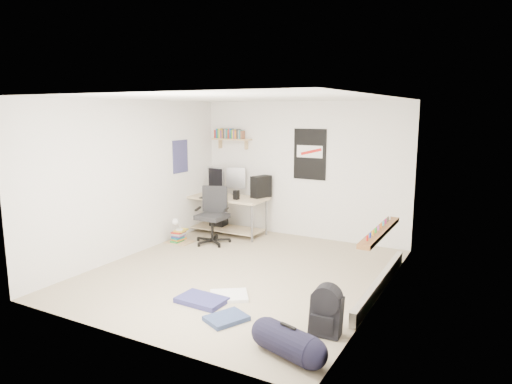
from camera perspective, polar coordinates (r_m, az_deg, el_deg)
The scene contains 26 objects.
floor at distance 6.78m, azimuth -1.92°, elevation -10.02°, with size 4.00×4.50×0.01m, color gray.
ceiling at distance 6.37m, azimuth -2.05°, elevation 11.70°, with size 4.00×4.50×0.01m, color white.
back_wall at distance 8.45m, azimuth 5.81°, elevation 2.74°, with size 4.00×0.01×2.50m, color silver.
left_wall at distance 7.66m, azimuth -15.02°, elevation 1.68°, with size 0.01×4.50×2.50m, color silver.
right_wall at distance 5.72m, azimuth 15.60°, elevation -1.13°, with size 0.01×4.50×2.50m, color silver.
desk at distance 8.74m, azimuth -3.74°, elevation -2.88°, with size 1.56×0.68×0.71m, color tan.
monitor_left at distance 8.81m, azimuth -5.01°, elevation 0.92°, with size 0.39×0.10×0.43m, color #B7B7BC.
monitor_right at distance 8.84m, azimuth -2.52°, elevation 0.92°, with size 0.37×0.09×0.41m, color #9A9B9F.
pc_tower at distance 8.57m, azimuth 0.64°, elevation 0.65°, with size 0.19×0.40×0.41m, color black.
keyboard at distance 8.54m, azimuth -5.81°, elevation -0.79°, with size 0.39×0.13×0.02m, color black.
speaker_left at distance 9.06m, azimuth -5.34°, elevation 0.33°, with size 0.08×0.08×0.17m, color black.
speaker_right at distance 8.38m, azimuth -2.48°, elevation -0.40°, with size 0.09×0.09×0.18m, color black.
office_chair at distance 8.10m, azimuth -5.51°, elevation -3.04°, with size 0.66×0.66×1.01m, color black.
wall_shelf at distance 8.96m, azimuth -3.05°, elevation 6.60°, with size 0.80×0.22×0.24m, color tan.
poster_back_wall at distance 8.34m, azimuth 6.73°, elevation 4.70°, with size 0.62×0.03×0.92m, color black.
poster_left_wall at distance 8.52m, azimuth -9.44°, elevation 4.41°, with size 0.02×0.42×0.60m, color navy.
window at distance 5.99m, azimuth 15.83°, elevation 1.29°, with size 0.10×1.50×1.26m, color brown.
baseboard_heater at distance 6.33m, azimuth 15.27°, elevation -10.97°, with size 0.08×2.50×0.18m, color #B7B2A8.
backpack at distance 5.03m, azimuth 8.78°, elevation -15.03°, with size 0.32×0.26×0.43m, color black.
duffel_bag at distance 4.60m, azimuth 4.01°, elevation -18.33°, with size 0.30×0.30×0.59m, color black.
tshirt at distance 5.93m, azimuth -3.41°, elevation -12.82°, with size 0.47×0.39×0.04m, color silver.
jeans_a at distance 5.81m, azimuth -6.81°, elevation -13.27°, with size 0.59×0.38×0.06m, color navy.
jeans_b at distance 5.33m, azimuth -3.72°, elevation -15.50°, with size 0.44×0.33×0.06m, color navy.
book_stack at distance 8.31m, azimuth -9.58°, elevation -5.22°, with size 0.42×0.34×0.28m, color olive.
desk_lamp at distance 8.23m, azimuth -9.60°, elevation -3.72°, with size 0.13×0.22×0.22m, color silver.
subwoofer at distance 9.01m, azimuth -4.66°, elevation -3.98°, with size 0.28×0.28×0.31m, color black.
Camera 1 is at (3.24, -5.48, 2.33)m, focal length 32.00 mm.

